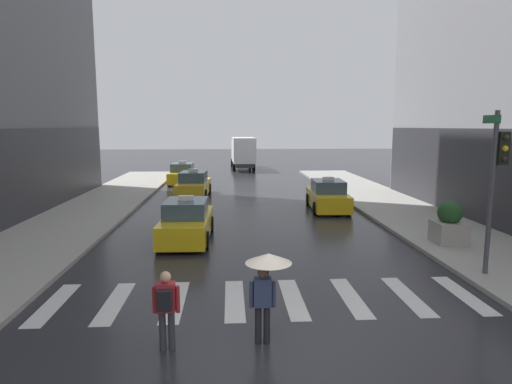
{
  "coord_description": "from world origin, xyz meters",
  "views": [
    {
      "loc": [
        -0.87,
        -8.01,
        4.5
      ],
      "look_at": [
        0.09,
        8.0,
        2.1
      ],
      "focal_mm": 30.94,
      "sensor_mm": 36.0,
      "label": 1
    }
  ],
  "objects_px": {
    "taxi_fourth": "(183,174)",
    "planter_near_corner": "(449,224)",
    "box_truck": "(243,152)",
    "traffic_light_pole": "(497,170)",
    "taxi_second": "(328,196)",
    "pedestrian_with_backpack": "(166,305)",
    "taxi_third": "(194,185)",
    "taxi_lead": "(187,222)",
    "pedestrian_with_umbrella": "(266,274)"
  },
  "relations": [
    {
      "from": "pedestrian_with_backpack",
      "to": "traffic_light_pole",
      "type": "bearing_deg",
      "value": 22.77
    },
    {
      "from": "taxi_second",
      "to": "pedestrian_with_umbrella",
      "type": "xyz_separation_m",
      "value": [
        -4.58,
        -14.73,
        0.79
      ]
    },
    {
      "from": "taxi_second",
      "to": "pedestrian_with_backpack",
      "type": "bearing_deg",
      "value": -113.88
    },
    {
      "from": "planter_near_corner",
      "to": "taxi_lead",
      "type": "bearing_deg",
      "value": 171.04
    },
    {
      "from": "taxi_third",
      "to": "box_truck",
      "type": "bearing_deg",
      "value": 78.23
    },
    {
      "from": "taxi_third",
      "to": "pedestrian_with_umbrella",
      "type": "height_order",
      "value": "pedestrian_with_umbrella"
    },
    {
      "from": "pedestrian_with_umbrella",
      "to": "planter_near_corner",
      "type": "bearing_deg",
      "value": 43.38
    },
    {
      "from": "taxi_fourth",
      "to": "traffic_light_pole",
      "type": "bearing_deg",
      "value": -63.35
    },
    {
      "from": "taxi_second",
      "to": "taxi_fourth",
      "type": "distance_m",
      "value": 14.69
    },
    {
      "from": "pedestrian_with_backpack",
      "to": "taxi_second",
      "type": "bearing_deg",
      "value": 66.12
    },
    {
      "from": "taxi_second",
      "to": "pedestrian_with_backpack",
      "type": "relative_size",
      "value": 2.79
    },
    {
      "from": "traffic_light_pole",
      "to": "taxi_third",
      "type": "height_order",
      "value": "traffic_light_pole"
    },
    {
      "from": "taxi_lead",
      "to": "taxi_fourth",
      "type": "bearing_deg",
      "value": 96.41
    },
    {
      "from": "pedestrian_with_backpack",
      "to": "planter_near_corner",
      "type": "relative_size",
      "value": 1.03
    },
    {
      "from": "taxi_lead",
      "to": "taxi_third",
      "type": "height_order",
      "value": "same"
    },
    {
      "from": "taxi_second",
      "to": "taxi_lead",
      "type": "bearing_deg",
      "value": -139.15
    },
    {
      "from": "taxi_lead",
      "to": "taxi_fourth",
      "type": "xyz_separation_m",
      "value": [
        -1.98,
        17.68,
        0.0
      ]
    },
    {
      "from": "taxi_lead",
      "to": "taxi_third",
      "type": "bearing_deg",
      "value": 93.09
    },
    {
      "from": "traffic_light_pole",
      "to": "pedestrian_with_backpack",
      "type": "xyz_separation_m",
      "value": [
        -8.99,
        -3.77,
        -2.29
      ]
    },
    {
      "from": "box_truck",
      "to": "planter_near_corner",
      "type": "distance_m",
      "value": 31.23
    },
    {
      "from": "traffic_light_pole",
      "to": "taxi_third",
      "type": "xyz_separation_m",
      "value": [
        -10.02,
        16.11,
        -2.53
      ]
    },
    {
      "from": "taxi_fourth",
      "to": "taxi_second",
      "type": "bearing_deg",
      "value": -52.11
    },
    {
      "from": "taxi_third",
      "to": "taxi_lead",
      "type": "bearing_deg",
      "value": -86.91
    },
    {
      "from": "taxi_lead",
      "to": "pedestrian_with_umbrella",
      "type": "relative_size",
      "value": 2.36
    },
    {
      "from": "traffic_light_pole",
      "to": "pedestrian_with_umbrella",
      "type": "xyz_separation_m",
      "value": [
        -6.96,
        -3.59,
        -1.74
      ]
    },
    {
      "from": "box_truck",
      "to": "planter_near_corner",
      "type": "bearing_deg",
      "value": -77.37
    },
    {
      "from": "taxi_fourth",
      "to": "planter_near_corner",
      "type": "height_order",
      "value": "taxi_fourth"
    },
    {
      "from": "traffic_light_pole",
      "to": "box_truck",
      "type": "height_order",
      "value": "traffic_light_pole"
    },
    {
      "from": "taxi_fourth",
      "to": "pedestrian_with_umbrella",
      "type": "relative_size",
      "value": 2.37
    },
    {
      "from": "taxi_fourth",
      "to": "pedestrian_with_backpack",
      "type": "xyz_separation_m",
      "value": [
        2.42,
        -26.5,
        0.25
      ]
    },
    {
      "from": "taxi_fourth",
      "to": "planter_near_corner",
      "type": "bearing_deg",
      "value": -58.21
    },
    {
      "from": "taxi_lead",
      "to": "taxi_third",
      "type": "relative_size",
      "value": 0.99
    },
    {
      "from": "taxi_second",
      "to": "taxi_third",
      "type": "xyz_separation_m",
      "value": [
        -7.64,
        4.98,
        0.0
      ]
    },
    {
      "from": "taxi_lead",
      "to": "pedestrian_with_umbrella",
      "type": "height_order",
      "value": "pedestrian_with_umbrella"
    },
    {
      "from": "taxi_third",
      "to": "planter_near_corner",
      "type": "relative_size",
      "value": 2.89
    },
    {
      "from": "taxi_lead",
      "to": "taxi_second",
      "type": "relative_size",
      "value": 0.99
    },
    {
      "from": "taxi_lead",
      "to": "pedestrian_with_backpack",
      "type": "height_order",
      "value": "taxi_lead"
    },
    {
      "from": "taxi_second",
      "to": "planter_near_corner",
      "type": "bearing_deg",
      "value": -69.21
    },
    {
      "from": "traffic_light_pole",
      "to": "planter_near_corner",
      "type": "relative_size",
      "value": 3.0
    },
    {
      "from": "traffic_light_pole",
      "to": "planter_near_corner",
      "type": "distance_m",
      "value": 4.25
    },
    {
      "from": "taxi_fourth",
      "to": "box_truck",
      "type": "height_order",
      "value": "box_truck"
    },
    {
      "from": "traffic_light_pole",
      "to": "taxi_second",
      "type": "bearing_deg",
      "value": 102.1
    },
    {
      "from": "pedestrian_with_umbrella",
      "to": "pedestrian_with_backpack",
      "type": "distance_m",
      "value": 2.1
    },
    {
      "from": "taxi_fourth",
      "to": "planter_near_corner",
      "type": "relative_size",
      "value": 2.87
    },
    {
      "from": "planter_near_corner",
      "to": "taxi_third",
      "type": "bearing_deg",
      "value": 129.85
    },
    {
      "from": "traffic_light_pole",
      "to": "pedestrian_with_umbrella",
      "type": "distance_m",
      "value": 8.03
    },
    {
      "from": "box_truck",
      "to": "pedestrian_with_backpack",
      "type": "height_order",
      "value": "box_truck"
    },
    {
      "from": "taxi_second",
      "to": "planter_near_corner",
      "type": "relative_size",
      "value": 2.88
    },
    {
      "from": "traffic_light_pole",
      "to": "box_truck",
      "type": "distance_m",
      "value": 34.55
    },
    {
      "from": "taxi_third",
      "to": "pedestrian_with_umbrella",
      "type": "xyz_separation_m",
      "value": [
        3.06,
        -19.7,
        0.79
      ]
    }
  ]
}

